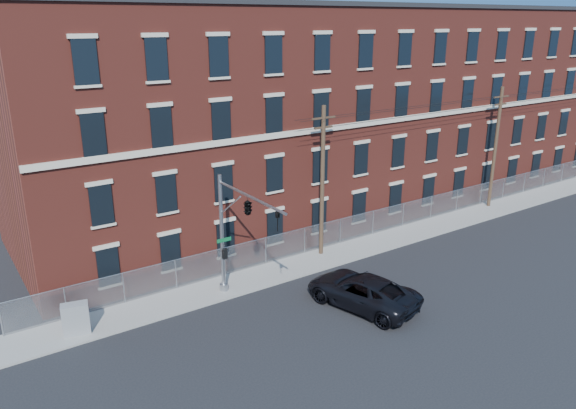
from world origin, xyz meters
The scene contains 10 objects.
ground centered at (0.00, 0.00, 0.00)m, with size 140.00×140.00×0.00m, color black.
sidewalk centered at (12.00, 5.00, 0.06)m, with size 65.00×3.00×0.12m, color #9A9791.
mill_building centered at (12.00, 13.93, 8.15)m, with size 55.30×14.32×16.30m.
chain_link_fence centered at (12.00, 6.30, 1.06)m, with size 59.06×0.06×1.85m.
traffic_signal_mast centered at (-6.00, 2.18, 5.39)m, with size 0.90×6.75×7.00m.
utility_pole_near centered at (2.00, 5.60, 5.34)m, with size 1.80×0.28×10.00m.
utility_pole_mid centered at (20.00, 5.60, 5.34)m, with size 1.80×0.28×10.00m.
overhead_wires centered at (20.00, 5.60, 9.12)m, with size 40.00×0.62×0.62m.
pickup_truck centered at (-0.43, -1.28, 0.90)m, with size 2.98×6.47×1.80m, color black.
utility_cabinet centered at (-14.35, 4.51, 0.93)m, with size 1.30×0.65×1.63m, color gray.
Camera 1 is at (-19.42, -21.79, 15.15)m, focal length 34.64 mm.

